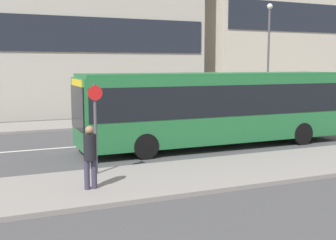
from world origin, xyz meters
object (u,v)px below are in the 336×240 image
Objects in this scene: parked_car_0 at (304,110)px; bus_stop_sign at (95,122)px; city_bus at (216,104)px; street_lamp at (269,48)px; pedestrian_near_stop at (90,153)px.

parked_car_0 is 17.54m from bus_stop_sign.
bus_stop_sign is (-5.86, -2.98, -0.06)m from city_bus.
parked_car_0 is at bearing -56.82° from street_lamp.
street_lamp is at bearing 34.89° from pedestrian_near_stop.
pedestrian_near_stop is 1.71m from bus_stop_sign.
city_bus reaches higher than pedestrian_near_stop.
city_bus is 1.62× the size of street_lamp.
pedestrian_near_stop is 0.24× the size of street_lamp.
street_lamp is (-1.33, 2.04, 3.89)m from parked_car_0.
city_bus reaches higher than bus_stop_sign.
city_bus is at bearing 30.31° from pedestrian_near_stop.
street_lamp is at bearing 45.10° from city_bus.
bus_stop_sign is at bearing -143.02° from street_lamp.
bus_stop_sign reaches higher than pedestrian_near_stop.
bus_stop_sign is at bearing -150.87° from city_bus.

